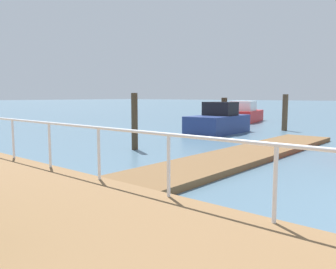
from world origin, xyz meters
The scene contains 7 objects.
floating_dock centered at (2.92, 6.21, 0.09)m, with size 12.84×2.00×0.18m, color brown.
boardwalk_railing centered at (-3.15, 9.91, 1.25)m, with size 0.06×29.56×1.08m.
dock_piling_0 centered at (12.77, 8.75, 1.09)m, with size 0.33×0.33×2.18m, color brown.
dock_piling_2 centered at (9.76, 11.15, 0.99)m, with size 0.33×0.33×1.98m, color brown.
dock_piling_3 centered at (1.79, 10.32, 1.10)m, with size 0.25×0.25×2.20m, color #473826.
moored_boat_1 centered at (17.59, 14.03, 0.65)m, with size 5.08×3.15×1.68m.
moored_boat_4 centered at (8.99, 11.05, 0.64)m, with size 4.20×2.29×1.75m.
Camera 1 is at (-7.41, 0.75, 2.08)m, focal length 36.61 mm.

